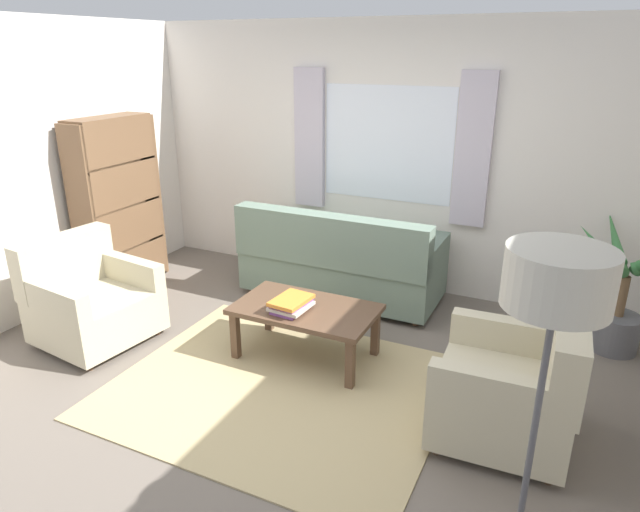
{
  "coord_description": "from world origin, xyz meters",
  "views": [
    {
      "loc": [
        1.77,
        -3.02,
        2.33
      ],
      "look_at": [
        -0.01,
        0.7,
        0.79
      ],
      "focal_mm": 31.45,
      "sensor_mm": 36.0,
      "label": 1
    }
  ],
  "objects_px": {
    "armchair_right": "(514,388)",
    "potted_plant": "(624,295)",
    "couch": "(339,263)",
    "bookshelf": "(123,202)",
    "coffee_table": "(306,314)",
    "book_stack_on_table": "(291,304)",
    "armchair_left": "(90,301)",
    "standing_lamp": "(555,302)"
  },
  "relations": [
    {
      "from": "couch",
      "to": "potted_plant",
      "type": "bearing_deg",
      "value": -179.02
    },
    {
      "from": "standing_lamp",
      "to": "bookshelf",
      "type": "bearing_deg",
      "value": 155.42
    },
    {
      "from": "coffee_table",
      "to": "potted_plant",
      "type": "distance_m",
      "value": 2.52
    },
    {
      "from": "couch",
      "to": "potted_plant",
      "type": "xyz_separation_m",
      "value": [
        2.44,
        0.04,
        0.12
      ]
    },
    {
      "from": "bookshelf",
      "to": "standing_lamp",
      "type": "distance_m",
      "value": 4.53
    },
    {
      "from": "potted_plant",
      "to": "bookshelf",
      "type": "bearing_deg",
      "value": -171.91
    },
    {
      "from": "coffee_table",
      "to": "book_stack_on_table",
      "type": "xyz_separation_m",
      "value": [
        -0.07,
        -0.1,
        0.11
      ]
    },
    {
      "from": "book_stack_on_table",
      "to": "bookshelf",
      "type": "bearing_deg",
      "value": 164.16
    },
    {
      "from": "armchair_right",
      "to": "potted_plant",
      "type": "distance_m",
      "value": 1.63
    },
    {
      "from": "coffee_table",
      "to": "standing_lamp",
      "type": "bearing_deg",
      "value": -36.92
    },
    {
      "from": "coffee_table",
      "to": "bookshelf",
      "type": "relative_size",
      "value": 0.64
    },
    {
      "from": "armchair_left",
      "to": "book_stack_on_table",
      "type": "xyz_separation_m",
      "value": [
        1.68,
        0.41,
        0.14
      ]
    },
    {
      "from": "bookshelf",
      "to": "coffee_table",
      "type": "bearing_deg",
      "value": 76.9
    },
    {
      "from": "couch",
      "to": "armchair_right",
      "type": "height_order",
      "value": "couch"
    },
    {
      "from": "couch",
      "to": "armchair_left",
      "type": "bearing_deg",
      "value": 46.98
    },
    {
      "from": "couch",
      "to": "armchair_right",
      "type": "bearing_deg",
      "value": 141.3
    },
    {
      "from": "coffee_table",
      "to": "book_stack_on_table",
      "type": "height_order",
      "value": "book_stack_on_table"
    },
    {
      "from": "armchair_left",
      "to": "potted_plant",
      "type": "height_order",
      "value": "potted_plant"
    },
    {
      "from": "couch",
      "to": "standing_lamp",
      "type": "distance_m",
      "value": 3.34
    },
    {
      "from": "couch",
      "to": "standing_lamp",
      "type": "relative_size",
      "value": 1.17
    },
    {
      "from": "armchair_left",
      "to": "coffee_table",
      "type": "bearing_deg",
      "value": -66.7
    },
    {
      "from": "armchair_left",
      "to": "potted_plant",
      "type": "xyz_separation_m",
      "value": [
        3.98,
        1.69,
        0.13
      ]
    },
    {
      "from": "couch",
      "to": "bookshelf",
      "type": "xyz_separation_m",
      "value": [
        -2.1,
        -0.6,
        0.52
      ]
    },
    {
      "from": "couch",
      "to": "armchair_right",
      "type": "distance_m",
      "value": 2.33
    },
    {
      "from": "book_stack_on_table",
      "to": "potted_plant",
      "type": "xyz_separation_m",
      "value": [
        2.3,
        1.28,
        -0.0
      ]
    },
    {
      "from": "armchair_right",
      "to": "potted_plant",
      "type": "relative_size",
      "value": 0.73
    },
    {
      "from": "armchair_right",
      "to": "armchair_left",
      "type": "bearing_deg",
      "value": -89.24
    },
    {
      "from": "armchair_right",
      "to": "book_stack_on_table",
      "type": "xyz_separation_m",
      "value": [
        -1.68,
        0.22,
        0.14
      ]
    },
    {
      "from": "standing_lamp",
      "to": "potted_plant",
      "type": "bearing_deg",
      "value": 79.76
    },
    {
      "from": "couch",
      "to": "coffee_table",
      "type": "bearing_deg",
      "value": 100.54
    },
    {
      "from": "couch",
      "to": "potted_plant",
      "type": "height_order",
      "value": "potted_plant"
    },
    {
      "from": "armchair_left",
      "to": "bookshelf",
      "type": "xyz_separation_m",
      "value": [
        -0.56,
        1.05,
        0.53
      ]
    },
    {
      "from": "bookshelf",
      "to": "armchair_left",
      "type": "bearing_deg",
      "value": 28.21
    },
    {
      "from": "potted_plant",
      "to": "armchair_left",
      "type": "bearing_deg",
      "value": -156.95
    },
    {
      "from": "armchair_left",
      "to": "standing_lamp",
      "type": "distance_m",
      "value": 3.77
    },
    {
      "from": "book_stack_on_table",
      "to": "bookshelf",
      "type": "height_order",
      "value": "bookshelf"
    },
    {
      "from": "armchair_right",
      "to": "coffee_table",
      "type": "distance_m",
      "value": 1.64
    },
    {
      "from": "armchair_right",
      "to": "potted_plant",
      "type": "height_order",
      "value": "potted_plant"
    },
    {
      "from": "armchair_left",
      "to": "potted_plant",
      "type": "distance_m",
      "value": 4.33
    },
    {
      "from": "couch",
      "to": "standing_lamp",
      "type": "xyz_separation_m",
      "value": [
        1.98,
        -2.47,
        1.04
      ]
    },
    {
      "from": "couch",
      "to": "bookshelf",
      "type": "bearing_deg",
      "value": 16.02
    },
    {
      "from": "armchair_right",
      "to": "standing_lamp",
      "type": "height_order",
      "value": "standing_lamp"
    }
  ]
}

